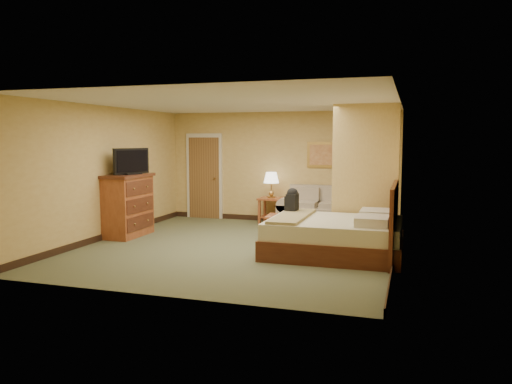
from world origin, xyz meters
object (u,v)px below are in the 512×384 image
at_px(loveseat, 320,213).
at_px(dresser, 128,205).
at_px(coffee_table, 283,221).
at_px(bed, 338,236).

relative_size(loveseat, dresser, 1.43).
bearing_deg(coffee_table, loveseat, 69.39).
distance_m(coffee_table, bed, 1.87).
xyz_separation_m(coffee_table, bed, (1.30, -1.34, 0.03)).
bearing_deg(dresser, loveseat, 33.01).
bearing_deg(loveseat, dresser, -146.99).
xyz_separation_m(loveseat, bed, (0.80, -2.68, 0.04)).
height_order(dresser, bed, dresser).
distance_m(dresser, bed, 4.32).
height_order(loveseat, dresser, dresser).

